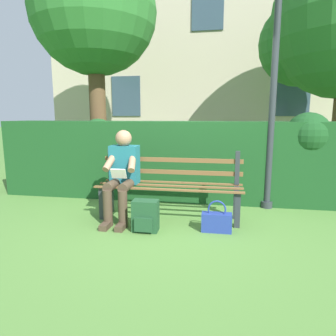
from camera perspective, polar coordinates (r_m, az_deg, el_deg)
ground at (r=4.15m, az=0.24°, el=-9.63°), size 60.00×60.00×0.00m
park_bench at (r=4.09m, az=0.40°, el=-3.31°), size 1.95×0.49×0.93m
person_seated at (r=4.03m, az=-8.78°, el=-0.85°), size 0.44×0.73×1.20m
hedge_backdrop at (r=5.05m, az=3.75°, el=1.88°), size 6.28×0.83×1.44m
tree at (r=7.33m, az=-14.59°, el=26.24°), size 2.77×2.64×4.88m
building_facade at (r=10.98m, az=7.86°, el=21.12°), size 9.80×3.32×7.07m
backpack at (r=3.69m, az=-4.32°, el=-9.12°), size 0.31×0.26×0.38m
handbag at (r=3.72m, az=9.26°, el=-10.02°), size 0.36×0.15×0.39m
lamp_post at (r=4.73m, az=19.72°, el=18.29°), size 0.27×0.27×3.35m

